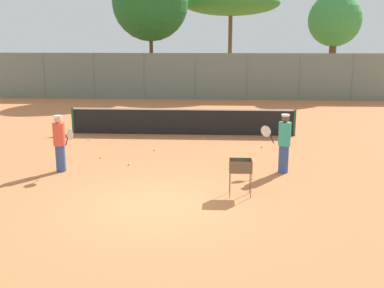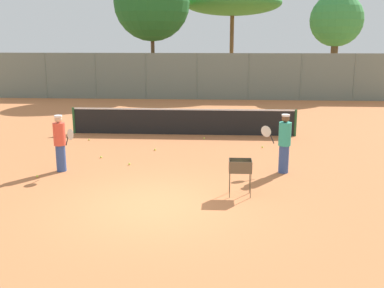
{
  "view_description": "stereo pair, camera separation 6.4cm",
  "coord_description": "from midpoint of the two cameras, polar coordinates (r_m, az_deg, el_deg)",
  "views": [
    {
      "loc": [
        1.42,
        -9.83,
        3.83
      ],
      "look_at": [
        0.74,
        2.15,
        1.0
      ],
      "focal_mm": 42.0,
      "sensor_mm": 36.0,
      "label": 1
    },
    {
      "loc": [
        1.48,
        -9.83,
        3.83
      ],
      "look_at": [
        0.74,
        2.15,
        1.0
      ],
      "focal_mm": 42.0,
      "sensor_mm": 36.0,
      "label": 2
    }
  ],
  "objects": [
    {
      "name": "tennis_ball_1",
      "position": [
        16.31,
        8.73,
        -0.36
      ],
      "size": [
        0.07,
        0.07,
        0.07
      ],
      "primitive_type": "sphere",
      "color": "#D1E54C",
      "rests_on": "ground_plane"
    },
    {
      "name": "tree_2",
      "position": [
        31.06,
        -5.38,
        17.44
      ],
      "size": [
        5.0,
        5.0,
        8.63
      ],
      "color": "brown",
      "rests_on": "ground_plane"
    },
    {
      "name": "player_white_outfit",
      "position": [
        13.23,
        11.46,
        0.18
      ],
      "size": [
        0.91,
        0.36,
        1.72
      ],
      "rotation": [
        0.0,
        0.0,
        2.97
      ],
      "color": "#334C8C",
      "rests_on": "ground_plane"
    },
    {
      "name": "back_fence",
      "position": [
        28.91,
        0.37,
        8.57
      ],
      "size": [
        26.34,
        0.08,
        2.94
      ],
      "color": "slate",
      "rests_on": "ground_plane"
    },
    {
      "name": "tree_1",
      "position": [
        34.48,
        4.9,
        17.38
      ],
      "size": [
        7.18,
        7.18,
        7.25
      ],
      "color": "brown",
      "rests_on": "ground_plane"
    },
    {
      "name": "ground_plane",
      "position": [
        10.65,
        -4.84,
        -7.86
      ],
      "size": [
        80.0,
        80.0,
        0.0
      ],
      "primitive_type": "plane",
      "color": "#C67242"
    },
    {
      "name": "tennis_ball_6",
      "position": [
        15.04,
        -11.65,
        -1.64
      ],
      "size": [
        0.07,
        0.07,
        0.07
      ],
      "primitive_type": "sphere",
      "color": "#D1E54C",
      "rests_on": "ground_plane"
    },
    {
      "name": "player_red_cap",
      "position": [
        13.64,
        -16.58,
        0.17
      ],
      "size": [
        0.78,
        0.6,
        1.67
      ],
      "rotation": [
        0.0,
        0.0,
        5.67
      ],
      "color": "#334C8C",
      "rests_on": "ground_plane"
    },
    {
      "name": "tennis_ball_0",
      "position": [
        13.44,
        -19.23,
        -3.91
      ],
      "size": [
        0.07,
        0.07,
        0.07
      ],
      "primitive_type": "sphere",
      "color": "#D1E54C",
      "rests_on": "ground_plane"
    },
    {
      "name": "tennis_ball_2",
      "position": [
        14.07,
        -8.12,
        -2.53
      ],
      "size": [
        0.07,
        0.07,
        0.07
      ],
      "primitive_type": "sphere",
      "color": "#D1E54C",
      "rests_on": "ground_plane"
    },
    {
      "name": "tennis_net",
      "position": [
        18.24,
        -1.36,
        2.93
      ],
      "size": [
        9.14,
        0.1,
        1.07
      ],
      "color": "#26592D",
      "rests_on": "ground_plane"
    },
    {
      "name": "ball_cart",
      "position": [
        11.16,
        6.04,
        -3.15
      ],
      "size": [
        0.56,
        0.41,
        0.92
      ],
      "color": "brown",
      "rests_on": "ground_plane"
    },
    {
      "name": "tree_0",
      "position": [
        32.54,
        17.61,
        14.68
      ],
      "size": [
        3.52,
        3.52,
        6.8
      ],
      "color": "brown",
      "rests_on": "ground_plane"
    },
    {
      "name": "tennis_ball_3",
      "position": [
        17.55,
        1.37,
        0.77
      ],
      "size": [
        0.07,
        0.07,
        0.07
      ],
      "primitive_type": "sphere",
      "color": "#D1E54C",
      "rests_on": "ground_plane"
    },
    {
      "name": "tennis_ball_4",
      "position": [
        15.77,
        -4.9,
        -0.72
      ],
      "size": [
        0.07,
        0.07,
        0.07
      ],
      "primitive_type": "sphere",
      "color": "#D1E54C",
      "rests_on": "ground_plane"
    },
    {
      "name": "tennis_ball_5",
      "position": [
        17.7,
        -13.14,
        0.53
      ],
      "size": [
        0.07,
        0.07,
        0.07
      ],
      "primitive_type": "sphere",
      "color": "#D1E54C",
      "rests_on": "ground_plane"
    }
  ]
}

